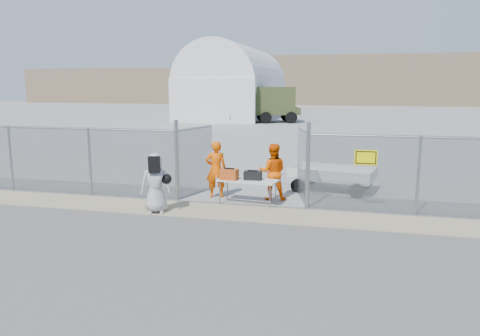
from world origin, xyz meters
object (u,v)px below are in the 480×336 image
(folding_table, at_px, (248,192))
(visitor, at_px, (156,183))
(security_worker_right, at_px, (273,172))
(utility_trailer, at_px, (332,178))
(security_worker_left, at_px, (216,169))

(folding_table, bearing_deg, visitor, -139.02)
(folding_table, xyz_separation_m, visitor, (-2.28, -1.54, 0.47))
(security_worker_right, height_order, visitor, security_worker_right)
(utility_trailer, bearing_deg, folding_table, -123.01)
(security_worker_right, distance_m, utility_trailer, 2.49)
(security_worker_left, relative_size, utility_trailer, 0.51)
(security_worker_left, distance_m, utility_trailer, 4.03)
(security_worker_right, height_order, utility_trailer, security_worker_right)
(folding_table, bearing_deg, security_worker_left, 159.87)
(visitor, xyz_separation_m, utility_trailer, (4.64, 4.01, -0.41))
(security_worker_left, height_order, security_worker_right, security_worker_left)
(folding_table, bearing_deg, utility_trailer, 53.00)
(security_worker_left, bearing_deg, utility_trailer, -169.84)
(visitor, relative_size, utility_trailer, 0.48)
(folding_table, xyz_separation_m, utility_trailer, (2.37, 2.47, 0.05))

